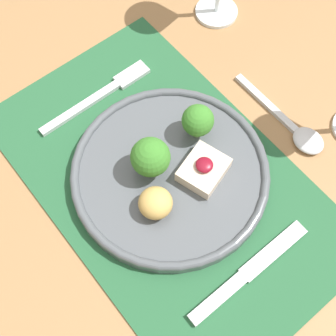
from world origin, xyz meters
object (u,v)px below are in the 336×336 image
at_px(dinner_plate, 169,169).
at_px(fork, 103,93).
at_px(knife, 241,278).
at_px(spoon, 297,130).

xyz_separation_m(dinner_plate, fork, (-0.16, 0.01, -0.01)).
xyz_separation_m(knife, spoon, (-0.10, 0.20, -0.00)).
height_order(dinner_plate, fork, dinner_plate).
height_order(dinner_plate, knife, dinner_plate).
relative_size(dinner_plate, spoon, 1.55).
relative_size(fork, spoon, 1.09).
height_order(fork, spoon, spoon).
bearing_deg(knife, spoon, 117.52).
distance_m(knife, spoon, 0.23).
xyz_separation_m(dinner_plate, spoon, (0.06, 0.18, -0.01)).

